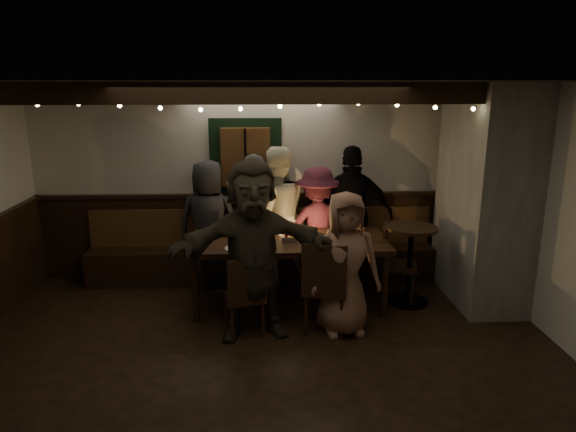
{
  "coord_description": "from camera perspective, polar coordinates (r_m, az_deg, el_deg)",
  "views": [
    {
      "loc": [
        0.0,
        -4.32,
        2.59
      ],
      "look_at": [
        0.31,
        1.6,
        1.05
      ],
      "focal_mm": 32.0,
      "sensor_mm": 36.0,
      "label": 1
    }
  ],
  "objects": [
    {
      "name": "room",
      "position": [
        6.03,
        7.25,
        -0.11
      ],
      "size": [
        6.02,
        5.01,
        2.62
      ],
      "color": "black",
      "rests_on": "ground"
    },
    {
      "name": "dining_table",
      "position": [
        6.01,
        0.08,
        -3.27
      ],
      "size": [
        2.29,
        0.98,
        0.99
      ],
      "color": "black",
      "rests_on": "ground"
    },
    {
      "name": "chair_near_left",
      "position": [
        5.37,
        -4.72,
        -8.42
      ],
      "size": [
        0.47,
        0.47,
        0.89
      ],
      "color": "black",
      "rests_on": "ground"
    },
    {
      "name": "chair_near_right",
      "position": [
        5.4,
        4.12,
        -7.4
      ],
      "size": [
        0.55,
        0.55,
        1.02
      ],
      "color": "black",
      "rests_on": "ground"
    },
    {
      "name": "chair_end",
      "position": [
        6.39,
        11.48,
        -4.62
      ],
      "size": [
        0.52,
        0.52,
        0.93
      ],
      "color": "black",
      "rests_on": "ground"
    },
    {
      "name": "high_top",
      "position": [
        6.29,
        13.43,
        -4.24
      ],
      "size": [
        0.6,
        0.6,
        0.96
      ],
      "color": "black",
      "rests_on": "ground"
    },
    {
      "name": "person_a",
      "position": [
        6.75,
        -8.78,
        -0.77
      ],
      "size": [
        0.87,
        0.63,
        1.65
      ],
      "primitive_type": "imported",
      "rotation": [
        0.0,
        0.0,
        3.0
      ],
      "color": "#26262A",
      "rests_on": "ground"
    },
    {
      "name": "person_b",
      "position": [
        6.6,
        -3.74,
        -0.58
      ],
      "size": [
        0.74,
        0.6,
        1.74
      ],
      "primitive_type": "imported",
      "rotation": [
        0.0,
        0.0,
        2.8
      ],
      "color": "#2A2A2B",
      "rests_on": "ground"
    },
    {
      "name": "person_c",
      "position": [
        6.7,
        -1.37,
        0.01
      ],
      "size": [
        1.01,
        0.86,
        1.82
      ],
      "primitive_type": "imported",
      "rotation": [
        0.0,
        0.0,
        3.36
      ],
      "color": "beige",
      "rests_on": "ground"
    },
    {
      "name": "person_d",
      "position": [
        6.66,
        3.23,
        -1.21
      ],
      "size": [
        1.07,
        0.7,
        1.56
      ],
      "primitive_type": "imported",
      "rotation": [
        0.0,
        0.0,
        3.27
      ],
      "color": "#531E2F",
      "rests_on": "ground"
    },
    {
      "name": "person_e",
      "position": [
        6.79,
        7.12,
        0.12
      ],
      "size": [
        1.11,
        0.56,
        1.82
      ],
      "primitive_type": "imported",
      "rotation": [
        0.0,
        0.0,
        3.03
      ],
      "color": "black",
      "rests_on": "ground"
    },
    {
      "name": "person_f",
      "position": [
        5.25,
        -3.93,
        -3.78
      ],
      "size": [
        1.8,
        0.8,
        1.88
      ],
      "primitive_type": "imported",
      "rotation": [
        0.0,
        0.0,
        0.14
      ],
      "color": "#373022",
      "rests_on": "ground"
    },
    {
      "name": "person_g",
      "position": [
        5.39,
        6.33,
        -5.32
      ],
      "size": [
        0.8,
        0.57,
        1.53
      ],
      "primitive_type": "imported",
      "rotation": [
        0.0,
        0.0,
        0.12
      ],
      "color": "#916550",
      "rests_on": "ground"
    }
  ]
}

